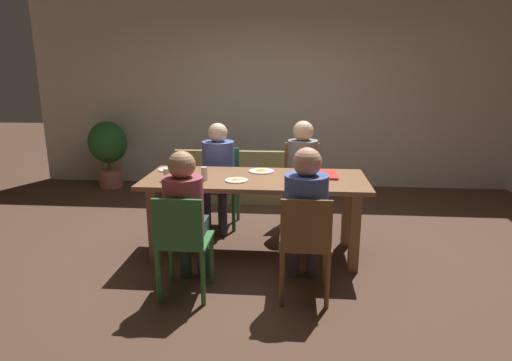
# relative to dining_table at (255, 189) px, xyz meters

# --- Properties ---
(ground_plane) EXTENTS (20.00, 20.00, 0.00)m
(ground_plane) POSITION_rel_dining_table_xyz_m (0.00, 0.00, -0.66)
(ground_plane) COLOR #503628
(back_wall) EXTENTS (7.26, 0.12, 2.77)m
(back_wall) POSITION_rel_dining_table_xyz_m (0.00, 2.71, 0.72)
(back_wall) COLOR beige
(back_wall) RESTS_ON ground
(dining_table) EXTENTS (2.08, 0.86, 0.77)m
(dining_table) POSITION_rel_dining_table_xyz_m (0.00, 0.00, 0.00)
(dining_table) COLOR brown
(dining_table) RESTS_ON ground
(chair_0) EXTENTS (0.44, 0.44, 0.87)m
(chair_0) POSITION_rel_dining_table_xyz_m (-0.48, 0.86, -0.17)
(chair_0) COLOR #2D663C
(chair_0) RESTS_ON ground
(person_0) EXTENTS (0.36, 0.54, 1.19)m
(person_0) POSITION_rel_dining_table_xyz_m (-0.48, 0.72, 0.04)
(person_0) COLOR #32324A
(person_0) RESTS_ON ground
(chair_1) EXTENTS (0.39, 0.42, 0.86)m
(chair_1) POSITION_rel_dining_table_xyz_m (0.46, -0.84, -0.17)
(chair_1) COLOR brown
(chair_1) RESTS_ON ground
(person_1) EXTENTS (0.33, 0.54, 1.20)m
(person_1) POSITION_rel_dining_table_xyz_m (0.46, -0.70, 0.05)
(person_1) COLOR #403648
(person_1) RESTS_ON ground
(chair_2) EXTENTS (0.42, 0.41, 0.95)m
(chair_2) POSITION_rel_dining_table_xyz_m (0.46, 0.84, -0.13)
(chair_2) COLOR #9B6934
(chair_2) RESTS_ON ground
(person_2) EXTENTS (0.33, 0.51, 1.22)m
(person_2) POSITION_rel_dining_table_xyz_m (0.46, 0.70, 0.06)
(person_2) COLOR #373043
(person_2) RESTS_ON ground
(chair_3) EXTENTS (0.40, 0.41, 0.85)m
(chair_3) POSITION_rel_dining_table_xyz_m (-0.48, -0.89, -0.17)
(chair_3) COLOR #306E37
(chair_3) RESTS_ON ground
(person_3) EXTENTS (0.31, 0.49, 1.17)m
(person_3) POSITION_rel_dining_table_xyz_m (-0.48, -0.75, 0.03)
(person_3) COLOR #2D403C
(person_3) RESTS_ON ground
(pizza_box_0) EXTENTS (0.35, 0.35, 0.02)m
(pizza_box_0) POSITION_rel_dining_table_xyz_m (0.60, 0.12, 0.12)
(pizza_box_0) COLOR red
(pizza_box_0) RESTS_ON dining_table
(plate_0) EXTENTS (0.21, 0.21, 0.03)m
(plate_0) POSITION_rel_dining_table_xyz_m (-0.15, -0.15, 0.12)
(plate_0) COLOR white
(plate_0) RESTS_ON dining_table
(plate_1) EXTENTS (0.25, 0.25, 0.03)m
(plate_1) POSITION_rel_dining_table_xyz_m (-0.88, 0.24, 0.12)
(plate_1) COLOR white
(plate_1) RESTS_ON dining_table
(plate_2) EXTENTS (0.25, 0.25, 0.03)m
(plate_2) POSITION_rel_dining_table_xyz_m (0.04, 0.24, 0.12)
(plate_2) COLOR white
(plate_2) RESTS_ON dining_table
(drinking_glass_0) EXTENTS (0.07, 0.07, 0.11)m
(drinking_glass_0) POSITION_rel_dining_table_xyz_m (-0.78, -0.19, 0.17)
(drinking_glass_0) COLOR silver
(drinking_glass_0) RESTS_ON dining_table
(drinking_glass_1) EXTENTS (0.06, 0.06, 0.12)m
(drinking_glass_1) POSITION_rel_dining_table_xyz_m (-0.45, -0.15, 0.17)
(drinking_glass_1) COLOR silver
(drinking_glass_1) RESTS_ON dining_table
(couch) EXTENTS (1.78, 0.87, 0.72)m
(couch) POSITION_rel_dining_table_xyz_m (-0.32, 1.95, -0.39)
(couch) COLOR #8E7E52
(couch) RESTS_ON ground
(potted_plant) EXTENTS (0.57, 0.57, 1.01)m
(potted_plant) POSITION_rel_dining_table_xyz_m (-2.43, 2.28, -0.04)
(potted_plant) COLOR #B3685B
(potted_plant) RESTS_ON ground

